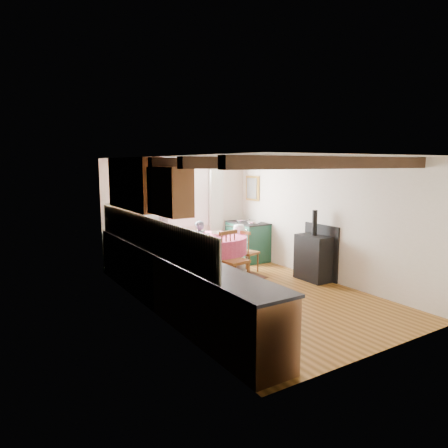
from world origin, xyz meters
TOP-DOWN VIEW (x-y plane):
  - floor at (0.00, 0.00)m, footprint 3.60×5.50m
  - ceiling at (0.00, 0.00)m, footprint 3.60×5.50m
  - wall_back at (0.00, 2.75)m, footprint 3.60×0.00m
  - wall_front at (0.00, -2.75)m, footprint 3.60×0.00m
  - wall_left at (-1.80, 0.00)m, footprint 0.00×5.50m
  - wall_right at (1.80, 0.00)m, footprint 0.00×5.50m
  - beam_a at (0.00, -2.00)m, footprint 3.60×0.16m
  - beam_b at (0.00, -1.00)m, footprint 3.60×0.16m
  - beam_c at (0.00, 0.00)m, footprint 3.60×0.16m
  - beam_d at (0.00, 1.00)m, footprint 3.60×0.16m
  - beam_e at (0.00, 2.00)m, footprint 3.60×0.16m
  - splash_left at (-1.78, 0.30)m, footprint 0.02×4.50m
  - splash_back at (-1.00, 2.73)m, footprint 1.40×0.02m
  - base_cabinet_left at (-1.50, 0.00)m, footprint 0.60×5.30m
  - base_cabinet_back at (-1.05, 2.45)m, footprint 1.30×0.60m
  - worktop_left at (-1.48, 0.00)m, footprint 0.64×5.30m
  - worktop_back at (-1.05, 2.43)m, footprint 1.30×0.64m
  - wall_cabinet_glass at (-1.63, 1.20)m, footprint 0.34×1.80m
  - wall_cabinet_solid at (-1.63, -0.30)m, footprint 0.34×0.90m
  - window_frame at (0.10, 2.73)m, footprint 1.34×0.03m
  - window_pane at (0.10, 2.74)m, footprint 1.20×0.01m
  - curtain_left at (-0.75, 2.65)m, footprint 0.35×0.10m
  - curtain_right at (0.95, 2.65)m, footprint 0.35×0.10m
  - curtain_rod at (0.10, 2.65)m, footprint 2.00×0.03m
  - wall_picture at (1.77, 2.30)m, footprint 0.04×0.50m
  - wall_plate at (1.05, 2.72)m, footprint 0.30×0.02m
  - rug at (0.02, 1.26)m, footprint 1.79×1.39m
  - dining_table at (0.02, 1.26)m, footprint 1.39×1.39m
  - chair_near at (0.03, 0.48)m, footprint 0.51×0.53m
  - chair_left at (-0.81, 1.23)m, footprint 0.50×0.48m
  - chair_right at (0.83, 1.17)m, footprint 0.50×0.49m
  - aga_range at (1.47, 2.06)m, footprint 0.66×1.02m
  - cast_iron_stove at (1.58, -0.02)m, footprint 0.42×0.70m
  - child_far at (0.02, 1.85)m, footprint 0.41×0.29m
  - child_right at (0.69, 1.29)m, footprint 0.35×0.52m
  - bowl_a at (0.17, 1.26)m, footprint 0.33×0.33m
  - bowl_b at (0.18, 1.38)m, footprint 0.23×0.23m
  - cup at (-0.13, 1.20)m, footprint 0.10×0.10m
  - canister_tall at (-1.22, 2.48)m, footprint 0.15×0.15m
  - canister_wide at (-1.08, 2.50)m, footprint 0.16×0.16m

SIDE VIEW (x-z plane):
  - floor at x=0.00m, z-range 0.00..0.00m
  - rug at x=0.02m, z-range 0.00..0.01m
  - dining_table at x=0.02m, z-range 0.00..0.84m
  - base_cabinet_left at x=-1.50m, z-range 0.00..0.88m
  - base_cabinet_back at x=-1.05m, z-range 0.00..0.88m
  - chair_right at x=0.83m, z-range 0.00..0.91m
  - aga_range at x=1.47m, z-range 0.00..0.94m
  - chair_left at x=-0.81m, z-range 0.00..1.02m
  - child_right at x=0.69m, z-range 0.00..1.04m
  - chair_near at x=0.03m, z-range 0.00..1.04m
  - child_far at x=0.02m, z-range 0.00..1.09m
  - cast_iron_stove at x=1.58m, z-range 0.00..1.40m
  - bowl_a at x=0.17m, z-range 0.84..0.89m
  - bowl_b at x=0.18m, z-range 0.84..0.90m
  - cup at x=-0.13m, z-range 0.84..0.92m
  - worktop_left at x=-1.48m, z-range 0.88..0.92m
  - worktop_back at x=-1.05m, z-range 0.88..0.92m
  - canister_wide at x=-1.08m, z-range 0.92..1.10m
  - canister_tall at x=-1.22m, z-range 0.92..1.18m
  - curtain_left at x=-0.75m, z-range 0.05..2.15m
  - curtain_right at x=0.95m, z-range 0.05..2.15m
  - wall_back at x=0.00m, z-range 0.00..2.40m
  - wall_front at x=0.00m, z-range 0.00..2.40m
  - wall_left at x=-1.80m, z-range 0.00..2.40m
  - wall_right at x=1.80m, z-range 0.00..2.40m
  - splash_left at x=-1.78m, z-range 0.92..1.48m
  - splash_back at x=-1.00m, z-range 0.92..1.48m
  - window_frame at x=0.10m, z-range 0.83..2.37m
  - window_pane at x=0.10m, z-range 0.90..2.30m
  - wall_picture at x=1.77m, z-range 1.40..2.00m
  - wall_plate at x=1.05m, z-range 1.55..1.85m
  - wall_cabinet_solid at x=-1.63m, z-range 1.55..2.25m
  - wall_cabinet_glass at x=-1.63m, z-range 1.50..2.40m
  - curtain_rod at x=0.10m, z-range 2.19..2.22m
  - beam_a at x=0.00m, z-range 2.23..2.39m
  - beam_b at x=0.00m, z-range 2.23..2.39m
  - beam_c at x=0.00m, z-range 2.23..2.39m
  - beam_d at x=0.00m, z-range 2.23..2.39m
  - beam_e at x=0.00m, z-range 2.23..2.39m
  - ceiling at x=0.00m, z-range 2.40..2.40m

